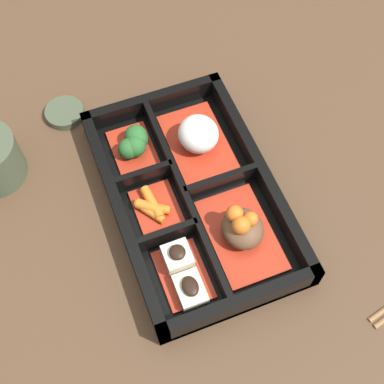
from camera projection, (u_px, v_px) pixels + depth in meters
name	position (u px, v px, depth m)	size (l,w,h in m)	color
ground_plane	(192.00, 201.00, 0.72)	(3.00, 3.00, 0.00)	#4C3523
bento_base	(192.00, 199.00, 0.71)	(0.33, 0.21, 0.01)	black
bento_rim	(190.00, 195.00, 0.70)	(0.33, 0.21, 0.04)	black
bowl_rice	(198.00, 137.00, 0.73)	(0.13, 0.08, 0.05)	#B22D19
bowl_stew	(242.00, 229.00, 0.66)	(0.13, 0.08, 0.05)	#B22D19
bowl_greens	(135.00, 143.00, 0.73)	(0.08, 0.06, 0.04)	#B22D19
bowl_carrots	(154.00, 208.00, 0.69)	(0.07, 0.06, 0.02)	#B22D19
bowl_tofu	(183.00, 273.00, 0.64)	(0.09, 0.06, 0.04)	#B22D19
sauce_dish	(65.00, 113.00, 0.78)	(0.06, 0.06, 0.01)	#424C38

